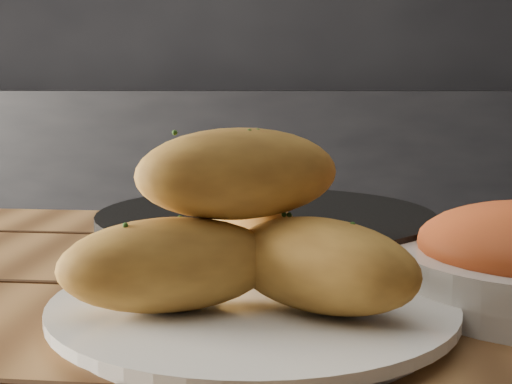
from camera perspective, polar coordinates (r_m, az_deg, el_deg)
name	(u,v)px	position (r m, az deg, el deg)	size (l,w,h in m)	color
counter	(203,224)	(2.43, -4.24, -2.55)	(2.80, 0.60, 0.90)	black
plate	(253,310)	(0.50, -0.25, -9.42)	(0.28, 0.28, 0.02)	white
bread_rolls	(245,235)	(0.49, -0.88, -3.50)	(0.25, 0.22, 0.12)	gold
skillet	(268,234)	(0.69, 0.93, -3.36)	(0.45, 0.32, 0.05)	black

